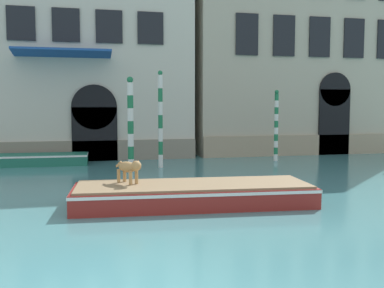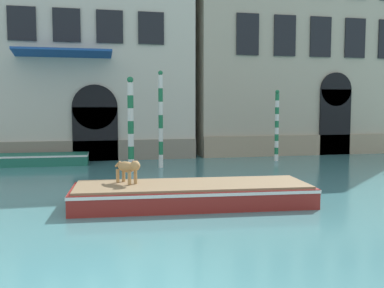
{
  "view_description": "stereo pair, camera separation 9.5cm",
  "coord_description": "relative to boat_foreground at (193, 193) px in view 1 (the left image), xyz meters",
  "views": [
    {
      "loc": [
        -0.22,
        -6.0,
        2.74
      ],
      "look_at": [
        3.69,
        11.01,
        1.2
      ],
      "focal_mm": 42.0,
      "sensor_mm": 36.0,
      "label": 1
    },
    {
      "loc": [
        -0.12,
        -6.02,
        2.74
      ],
      "look_at": [
        3.69,
        11.01,
        1.2
      ],
      "focal_mm": 42.0,
      "sensor_mm": 36.0,
      "label": 2
    }
  ],
  "objects": [
    {
      "name": "mooring_pole_0",
      "position": [
        -1.09,
        6.54,
        1.63
      ],
      "size": [
        0.25,
        0.25,
        3.86
      ],
      "color": "white",
      "rests_on": "ground_plane"
    },
    {
      "name": "dog_on_deck",
      "position": [
        -1.7,
        0.36,
        0.72
      ],
      "size": [
        0.66,
        0.89,
        0.67
      ],
      "rotation": [
        0.0,
        0.0,
        -0.99
      ],
      "color": "tan",
      "rests_on": "boat_foreground"
    },
    {
      "name": "palazzo_right",
      "position": [
        9.37,
        13.46,
        5.95
      ],
      "size": [
        12.82,
        6.13,
        12.55
      ],
      "color": "#B2A893",
      "rests_on": "ground_plane"
    },
    {
      "name": "mooring_pole_4",
      "position": [
        6.11,
        8.5,
        1.42
      ],
      "size": [
        0.2,
        0.2,
        3.44
      ],
      "color": "white",
      "rests_on": "ground_plane"
    },
    {
      "name": "boat_foreground",
      "position": [
        0.0,
        0.0,
        0.0
      ],
      "size": [
        6.62,
        2.63,
        0.59
      ],
      "rotation": [
        0.0,
        0.0,
        -0.08
      ],
      "color": "maroon",
      "rests_on": "ground_plane"
    },
    {
      "name": "boat_moored_near_palazzo",
      "position": [
        -5.14,
        9.42,
        -0.05
      ],
      "size": [
        4.67,
        1.54,
        0.51
      ],
      "rotation": [
        0.0,
        0.0,
        -0.03
      ],
      "color": "#1E6651",
      "rests_on": "ground_plane"
    },
    {
      "name": "mooring_pole_1",
      "position": [
        0.27,
        7.39,
        1.79
      ],
      "size": [
        0.2,
        0.2,
        4.19
      ],
      "color": "white",
      "rests_on": "ground_plane"
    }
  ]
}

